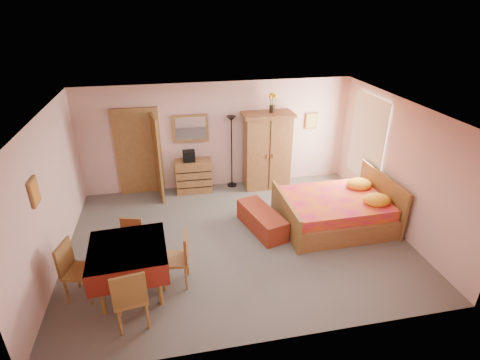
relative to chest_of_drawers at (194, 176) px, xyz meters
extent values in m
plane|color=slate|center=(0.66, -2.24, -0.40)|extent=(6.50, 6.50, 0.00)
plane|color=brown|center=(0.66, -2.24, 2.20)|extent=(6.50, 6.50, 0.00)
cube|color=beige|center=(0.66, 0.26, 0.90)|extent=(6.50, 0.10, 2.60)
cube|color=beige|center=(0.66, -4.74, 0.90)|extent=(6.50, 0.10, 2.60)
cube|color=beige|center=(-2.59, -2.24, 0.90)|extent=(0.10, 5.00, 2.60)
cube|color=beige|center=(3.91, -2.24, 0.90)|extent=(0.10, 5.00, 2.60)
cube|color=#9E6B35|center=(-1.24, 0.23, 0.62)|extent=(1.06, 0.12, 2.15)
cube|color=white|center=(3.87, -1.04, 1.05)|extent=(0.08, 1.40, 1.95)
cube|color=orange|center=(-2.56, -2.84, 1.30)|extent=(0.04, 0.32, 0.42)
cube|color=#D8BF59|center=(3.01, 0.23, 1.15)|extent=(0.30, 0.04, 0.40)
cube|color=#966132|center=(0.00, 0.00, 0.00)|extent=(0.87, 0.45, 0.81)
cube|color=silver|center=(0.00, 0.21, 1.15)|extent=(0.84, 0.05, 0.66)
cube|color=black|center=(-0.09, -0.01, 0.54)|extent=(0.29, 0.21, 0.27)
cube|color=black|center=(0.96, 0.12, 0.50)|extent=(0.24, 0.24, 1.82)
cube|color=brown|center=(1.81, -0.07, 0.54)|extent=(1.21, 0.62, 1.90)
cube|color=yellow|center=(1.91, -0.03, 1.72)|extent=(0.20, 0.20, 0.46)
cube|color=#CD144F|center=(2.72, -2.08, 0.11)|extent=(2.24, 1.78, 1.03)
cube|color=maroon|center=(1.20, -1.99, -0.19)|extent=(0.82, 1.39, 0.44)
cube|color=maroon|center=(-1.29, -3.32, 0.02)|extent=(1.23, 1.23, 0.86)
cube|color=#A06E36|center=(-1.24, -4.01, 0.11)|extent=(0.53, 0.53, 1.03)
cube|color=#9F6736|center=(-1.34, -2.62, 0.02)|extent=(0.47, 0.47, 0.85)
cube|color=#A16F36|center=(-2.04, -3.29, 0.09)|extent=(0.55, 0.55, 0.99)
cube|color=#A37037|center=(-0.59, -3.26, 0.08)|extent=(0.50, 0.50, 0.97)
camera|label=1|loc=(-0.51, -8.29, 3.89)|focal=28.00mm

